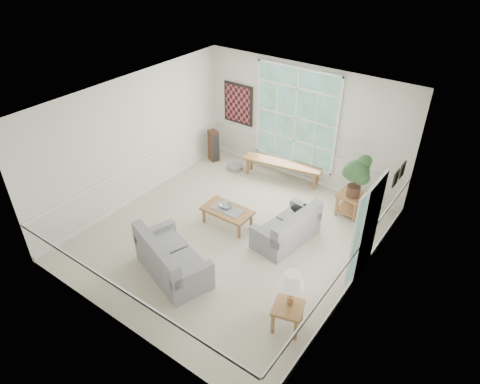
% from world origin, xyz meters
% --- Properties ---
extents(floor, '(5.50, 6.00, 0.01)m').
position_xyz_m(floor, '(0.00, 0.00, -0.01)').
color(floor, '#BCB79D').
rests_on(floor, ground).
extents(ceiling, '(5.50, 6.00, 0.02)m').
position_xyz_m(ceiling, '(0.00, 0.00, 3.00)').
color(ceiling, white).
rests_on(ceiling, ground).
extents(wall_back, '(5.50, 0.02, 3.00)m').
position_xyz_m(wall_back, '(0.00, 3.00, 1.50)').
color(wall_back, silver).
rests_on(wall_back, ground).
extents(wall_front, '(5.50, 0.02, 3.00)m').
position_xyz_m(wall_front, '(0.00, -3.00, 1.50)').
color(wall_front, silver).
rests_on(wall_front, ground).
extents(wall_left, '(0.02, 6.00, 3.00)m').
position_xyz_m(wall_left, '(-2.75, 0.00, 1.50)').
color(wall_left, silver).
rests_on(wall_left, ground).
extents(wall_right, '(0.02, 6.00, 3.00)m').
position_xyz_m(wall_right, '(2.75, 0.00, 1.50)').
color(wall_right, silver).
rests_on(wall_right, ground).
extents(window_back, '(2.30, 0.08, 2.40)m').
position_xyz_m(window_back, '(-0.20, 2.96, 1.65)').
color(window_back, white).
rests_on(window_back, wall_back).
extents(entry_door, '(0.08, 0.90, 2.10)m').
position_xyz_m(entry_door, '(2.71, 0.60, 1.05)').
color(entry_door, white).
rests_on(entry_door, floor).
extents(door_sidelight, '(0.08, 0.26, 1.90)m').
position_xyz_m(door_sidelight, '(2.71, -0.03, 1.15)').
color(door_sidelight, white).
rests_on(door_sidelight, wall_right).
extents(wall_art, '(0.90, 0.06, 1.10)m').
position_xyz_m(wall_art, '(-1.95, 2.95, 1.60)').
color(wall_art, maroon).
rests_on(wall_art, wall_back).
extents(wall_frame_near, '(0.04, 0.26, 0.32)m').
position_xyz_m(wall_frame_near, '(2.71, 1.75, 1.55)').
color(wall_frame_near, black).
rests_on(wall_frame_near, wall_right).
extents(wall_frame_far, '(0.04, 0.26, 0.32)m').
position_xyz_m(wall_frame_far, '(2.71, 2.15, 1.55)').
color(wall_frame_far, black).
rests_on(wall_frame_far, wall_right).
extents(loveseat_right, '(0.97, 1.57, 0.80)m').
position_xyz_m(loveseat_right, '(1.04, 0.56, 0.40)').
color(loveseat_right, gray).
rests_on(loveseat_right, floor).
extents(loveseat_front, '(1.83, 1.34, 0.89)m').
position_xyz_m(loveseat_front, '(-0.20, -1.56, 0.45)').
color(loveseat_front, gray).
rests_on(loveseat_front, floor).
extents(coffee_table, '(1.12, 0.62, 0.41)m').
position_xyz_m(coffee_table, '(-0.29, 0.25, 0.21)').
color(coffee_table, olive).
rests_on(coffee_table, floor).
extents(pewter_bowl, '(0.38, 0.38, 0.08)m').
position_xyz_m(pewter_bowl, '(-0.36, 0.32, 0.45)').
color(pewter_bowl, '#9E9DA2').
rests_on(pewter_bowl, coffee_table).
extents(window_bench, '(2.10, 0.79, 0.48)m').
position_xyz_m(window_bench, '(-0.33, 2.65, 0.24)').
color(window_bench, olive).
rests_on(window_bench, floor).
extents(end_table, '(0.56, 0.56, 0.55)m').
position_xyz_m(end_table, '(1.75, 2.23, 0.27)').
color(end_table, olive).
rests_on(end_table, floor).
extents(houseplant, '(0.72, 0.72, 1.03)m').
position_xyz_m(houseplant, '(1.79, 2.18, 1.06)').
color(houseplant, '#2D532B').
rests_on(houseplant, end_table).
extents(side_table, '(0.60, 0.60, 0.50)m').
position_xyz_m(side_table, '(2.24, -1.42, 0.25)').
color(side_table, olive).
rests_on(side_table, floor).
extents(table_lamp, '(0.50, 0.50, 0.67)m').
position_xyz_m(table_lamp, '(2.23, -1.34, 0.83)').
color(table_lamp, white).
rests_on(table_lamp, side_table).
extents(pet_bed, '(0.52, 0.52, 0.13)m').
position_xyz_m(pet_bed, '(-1.61, 2.34, 0.06)').
color(pet_bed, gray).
rests_on(pet_bed, floor).
extents(floor_speaker, '(0.34, 0.31, 0.90)m').
position_xyz_m(floor_speaker, '(-2.40, 2.40, 0.45)').
color(floor_speaker, '#43271A').
rests_on(floor_speaker, floor).
extents(cat, '(0.44, 0.40, 0.17)m').
position_xyz_m(cat, '(1.03, 1.09, 0.49)').
color(cat, black).
rests_on(cat, loveseat_right).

